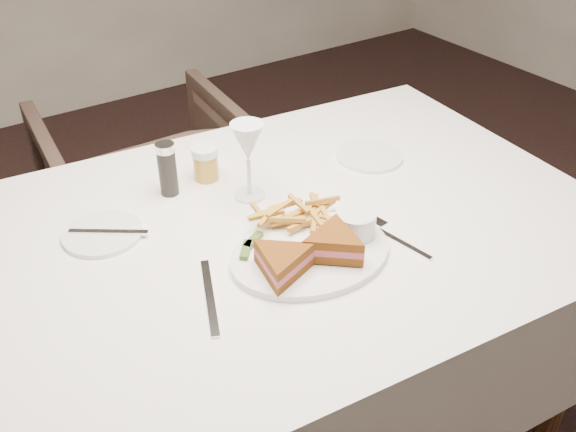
# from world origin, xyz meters

# --- Properties ---
(ground) EXTENTS (5.00, 5.00, 0.00)m
(ground) POSITION_xyz_m (0.00, 0.00, 0.00)
(ground) COLOR black
(ground) RESTS_ON ground
(table) EXTENTS (1.47, 1.05, 0.75)m
(table) POSITION_xyz_m (-0.30, 0.05, 0.38)
(table) COLOR white
(table) RESTS_ON ground
(chair_far) EXTENTS (0.71, 0.67, 0.67)m
(chair_far) POSITION_xyz_m (-0.21, 1.01, 0.34)
(chair_far) COLOR #46342B
(chair_far) RESTS_ON ground
(table_setting) EXTENTS (0.81, 0.64, 0.18)m
(table_setting) POSITION_xyz_m (-0.30, 0.02, 0.79)
(table_setting) COLOR white
(table_setting) RESTS_ON table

